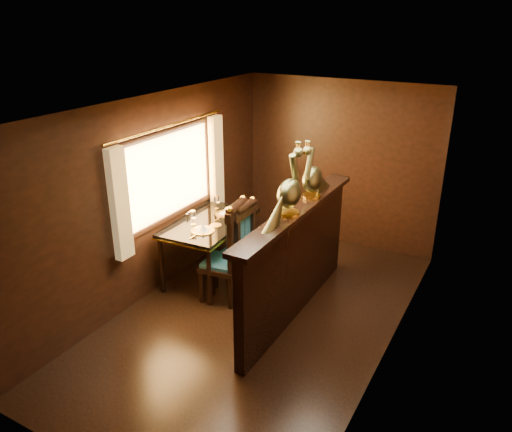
% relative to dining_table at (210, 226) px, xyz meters
% --- Properties ---
extents(ground, '(5.00, 5.00, 0.00)m').
position_rel_dining_table_xyz_m(ground, '(1.05, -0.55, -0.75)').
color(ground, black).
rests_on(ground, ground).
extents(room_shell, '(3.04, 5.04, 2.52)m').
position_rel_dining_table_xyz_m(room_shell, '(0.97, -0.53, 0.83)').
color(room_shell, black).
rests_on(room_shell, ground).
extents(partition, '(0.26, 2.70, 1.36)m').
position_rel_dining_table_xyz_m(partition, '(1.37, -0.25, -0.04)').
color(partition, black).
rests_on(partition, ground).
extents(dining_table, '(0.93, 1.44, 1.02)m').
position_rel_dining_table_xyz_m(dining_table, '(0.00, 0.00, 0.00)').
color(dining_table, black).
rests_on(dining_table, ground).
extents(chair_left, '(0.55, 0.57, 1.35)m').
position_rel_dining_table_xyz_m(chair_left, '(0.56, -0.37, -0.05)').
color(chair_left, black).
rests_on(chair_left, ground).
extents(chair_right, '(0.46, 0.52, 1.30)m').
position_rel_dining_table_xyz_m(chair_right, '(0.59, -0.21, -0.07)').
color(chair_right, black).
rests_on(chair_right, ground).
extents(peacock_left, '(0.24, 0.64, 0.77)m').
position_rel_dining_table_xyz_m(peacock_left, '(1.38, -0.48, 1.00)').
color(peacock_left, '#1B523E').
rests_on(peacock_left, partition).
extents(peacock_right, '(0.23, 0.61, 0.72)m').
position_rel_dining_table_xyz_m(peacock_right, '(1.38, 0.13, 0.97)').
color(peacock_right, '#1B523E').
rests_on(peacock_right, partition).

